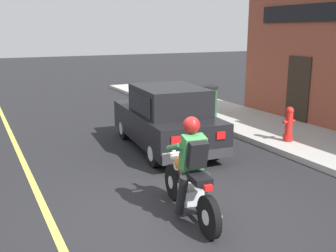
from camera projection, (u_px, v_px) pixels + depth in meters
ground_plane at (174, 215)px, 6.24m from camera, size 80.00×80.00×0.00m
sidewalk_curb at (281, 133)px, 11.00m from camera, size 2.60×22.00×0.14m
lane_stripe at (28, 173)px, 8.05m from camera, size 0.12×19.80×0.01m
motorcycle_with_rider at (190, 176)px, 6.04m from camera, size 0.62×2.02×1.62m
car_hatchback at (166, 119)px, 9.57m from camera, size 1.97×3.91×1.57m
fire_hydrant at (289, 124)px, 9.82m from camera, size 0.36×0.24×0.88m
trash_bin at (209, 101)px, 12.67m from camera, size 0.56×0.56×0.98m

